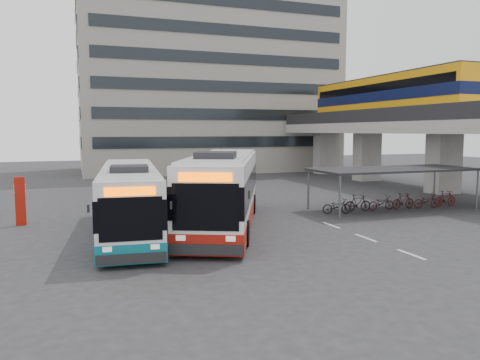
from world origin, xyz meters
name	(u,v)px	position (x,y,z in m)	size (l,w,h in m)	color
ground	(287,229)	(0.00, 0.00, 0.00)	(120.00, 120.00, 0.00)	#28282B
viaduct	(397,114)	(17.00, 13.70, 6.23)	(8.00, 32.00, 9.68)	gray
bike_shelter	(392,186)	(8.47, 3.00, 1.44)	(10.00, 4.00, 2.54)	#595B60
office_block	(207,68)	(6.00, 36.00, 12.50)	(30.00, 15.00, 25.00)	gray
road_markings	(366,238)	(2.50, -3.00, 0.01)	(0.15, 7.60, 0.01)	beige
bus_main	(224,190)	(-2.70, 1.77, 1.81)	(7.84, 13.24, 3.90)	white
bus_teal	(130,201)	(-7.39, 1.34, 1.59)	(3.68, 11.75, 3.42)	white
pedestrian	(151,206)	(-6.04, 3.75, 0.89)	(0.65, 0.43, 1.78)	black
sign_totem_mid	(20,200)	(-12.41, 5.32, 1.28)	(0.54, 0.19, 2.48)	#A9160A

